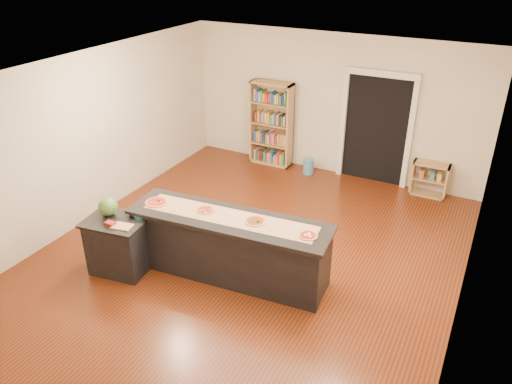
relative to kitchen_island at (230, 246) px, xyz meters
The scene contains 16 objects.
room 1.08m from the kitchen_island, 87.01° to the left, with size 6.00×7.00×2.80m.
doorway 4.19m from the kitchen_island, 76.99° to the left, with size 1.40×0.09×2.21m.
kitchen_island is the anchor object (origin of this frame).
side_counter 1.61m from the kitchen_island, 156.45° to the right, with size 0.85×0.62×0.84m.
bookshelf 4.06m from the kitchen_island, 107.44° to the left, with size 0.88×0.31×1.77m, color tan.
low_shelf 4.39m from the kitchen_island, 61.82° to the left, with size 0.65×0.28×0.65m, color tan.
waste_bin 3.74m from the kitchen_island, 94.49° to the left, with size 0.22×0.22×0.32m, color teal.
kraft_paper 0.47m from the kitchen_island, 94.78° to the left, with size 2.49×0.45×0.00m, color #966C4D.
watermelon 1.81m from the kitchen_island, 161.25° to the right, with size 0.27×0.27×0.27m, color #144214.
cutting_board 1.50m from the kitchen_island, 149.90° to the right, with size 0.28×0.18×0.02m, color tan.
package_red 1.67m from the kitchen_island, 151.82° to the right, with size 0.13×0.10×0.05m, color maroon.
package_teal 1.34m from the kitchen_island, 160.05° to the right, with size 0.14×0.14×0.05m, color #195966.
pizza_a 1.24m from the kitchen_island, behind, with size 0.32×0.32×0.02m.
pizza_b 0.62m from the kitchen_island, behind, with size 0.27×0.27×0.02m.
pizza_c 0.62m from the kitchen_island, 10.13° to the left, with size 0.27×0.27×0.02m.
pizza_d 1.24m from the kitchen_island, ahead, with size 0.27×0.27×0.02m.
Camera 1 is at (3.01, -5.62, 4.38)m, focal length 35.00 mm.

